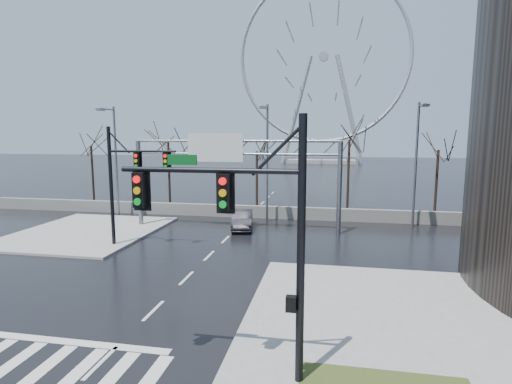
% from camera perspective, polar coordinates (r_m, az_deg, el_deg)
% --- Properties ---
extents(ground, '(260.00, 260.00, 0.00)m').
position_cam_1_polar(ground, '(18.28, -14.44, -16.09)').
color(ground, black).
rests_on(ground, ground).
extents(sidewalk_right_ext, '(12.00, 10.00, 0.15)m').
position_cam_1_polar(sidewalk_right_ext, '(18.78, 18.74, -15.35)').
color(sidewalk_right_ext, gray).
rests_on(sidewalk_right_ext, ground).
extents(sidewalk_far, '(10.00, 12.00, 0.15)m').
position_cam_1_polar(sidewalk_far, '(33.46, -22.99, -5.25)').
color(sidewalk_far, gray).
rests_on(sidewalk_far, ground).
extents(barrier_wall, '(52.00, 0.50, 1.10)m').
position_cam_1_polar(barrier_wall, '(36.46, -1.16, -2.79)').
color(barrier_wall, slate).
rests_on(barrier_wall, ground).
extents(signal_mast_near, '(5.52, 0.41, 8.00)m').
position_cam_1_polar(signal_mast_near, '(11.51, -0.30, -4.62)').
color(signal_mast_near, black).
rests_on(signal_mast_near, ground).
extents(signal_mast_far, '(4.72, 0.41, 8.00)m').
position_cam_1_polar(signal_mast_far, '(27.50, -18.06, 2.29)').
color(signal_mast_far, black).
rests_on(signal_mast_far, ground).
extents(sign_gantry, '(16.36, 0.40, 7.60)m').
position_cam_1_polar(sign_gantry, '(31.06, -3.75, 3.93)').
color(sign_gantry, slate).
rests_on(sign_gantry, ground).
extents(streetlight_left, '(0.50, 2.55, 10.00)m').
position_cam_1_polar(streetlight_left, '(38.43, -19.66, 5.32)').
color(streetlight_left, slate).
rests_on(streetlight_left, ground).
extents(streetlight_mid, '(0.50, 2.55, 10.00)m').
position_cam_1_polar(streetlight_mid, '(33.68, 1.52, 5.46)').
color(streetlight_mid, slate).
rests_on(streetlight_mid, ground).
extents(streetlight_right, '(0.50, 2.55, 10.00)m').
position_cam_1_polar(streetlight_right, '(33.95, 22.04, 4.90)').
color(streetlight_right, slate).
rests_on(streetlight_right, ground).
extents(tree_far_left, '(3.50, 3.50, 7.00)m').
position_cam_1_polar(tree_far_left, '(46.55, -22.46, 5.19)').
color(tree_far_left, black).
rests_on(tree_far_left, ground).
extents(tree_left, '(3.75, 3.75, 7.50)m').
position_cam_1_polar(tree_left, '(41.88, -12.41, 5.91)').
color(tree_left, black).
rests_on(tree_left, ground).
extents(tree_center, '(3.25, 3.25, 6.50)m').
position_cam_1_polar(tree_center, '(40.29, 0.11, 4.87)').
color(tree_center, black).
rests_on(tree_center, ground).
extents(tree_right, '(3.90, 3.90, 7.80)m').
position_cam_1_polar(tree_right, '(38.63, 13.16, 6.08)').
color(tree_right, black).
rests_on(tree_right, ground).
extents(tree_far_right, '(3.40, 3.40, 6.80)m').
position_cam_1_polar(tree_far_right, '(40.32, 24.56, 4.49)').
color(tree_far_right, black).
rests_on(tree_far_right, ground).
extents(ferris_wheel, '(45.00, 6.00, 50.91)m').
position_cam_1_polar(ferris_wheel, '(111.68, 9.64, 17.58)').
color(ferris_wheel, gray).
rests_on(ferris_wheel, ground).
extents(car, '(2.31, 4.70, 1.48)m').
position_cam_1_polar(car, '(32.05, -1.97, -3.95)').
color(car, black).
rests_on(car, ground).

